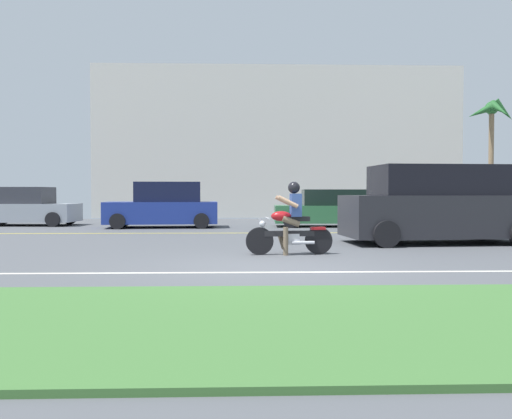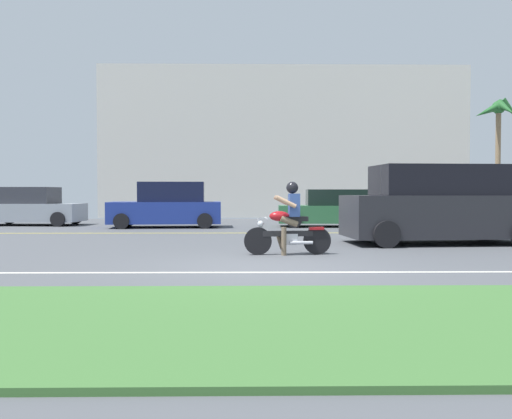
% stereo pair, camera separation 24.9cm
% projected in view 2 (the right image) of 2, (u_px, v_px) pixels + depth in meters
% --- Properties ---
extents(ground, '(56.00, 30.00, 0.04)m').
position_uv_depth(ground, '(263.00, 251.00, 12.50)').
color(ground, '#4C4F54').
extents(grass_median, '(56.00, 3.80, 0.06)m').
position_uv_depth(grass_median, '(282.00, 321.00, 5.40)').
color(grass_median, '#3D6B33').
rests_on(grass_median, ground).
extents(lane_line_near, '(50.40, 0.12, 0.01)m').
position_uv_depth(lane_line_near, '(269.00, 272.00, 8.92)').
color(lane_line_near, silver).
rests_on(lane_line_near, ground).
extents(lane_line_far, '(50.40, 0.12, 0.01)m').
position_uv_depth(lane_line_far, '(258.00, 233.00, 17.65)').
color(lane_line_far, yellow).
rests_on(lane_line_far, ground).
extents(motorcyclist, '(1.82, 0.59, 1.52)m').
position_uv_depth(motorcyclist, '(288.00, 224.00, 11.48)').
color(motorcyclist, black).
rests_on(motorcyclist, ground).
extents(suv_nearby, '(4.97, 2.48, 1.98)m').
position_uv_depth(suv_nearby, '(441.00, 206.00, 13.98)').
color(suv_nearby, '#232328').
rests_on(suv_nearby, ground).
extents(parked_car_0, '(3.95, 2.14, 1.51)m').
position_uv_depth(parked_car_0, '(31.00, 207.00, 21.91)').
color(parked_car_0, '#8C939E').
rests_on(parked_car_0, ground).
extents(parked_car_1, '(4.20, 2.13, 1.69)m').
position_uv_depth(parked_car_1, '(167.00, 206.00, 20.55)').
color(parked_car_1, navy).
rests_on(parked_car_1, ground).
extents(parked_car_2, '(4.04, 1.99, 1.41)m').
position_uv_depth(parked_car_2, '(333.00, 209.00, 20.97)').
color(parked_car_2, '#2D663D').
rests_on(parked_car_2, ground).
extents(parked_car_3, '(3.86, 2.10, 1.43)m').
position_uv_depth(parked_car_3, '(467.00, 208.00, 22.21)').
color(parked_car_3, silver).
rests_on(parked_car_3, ground).
extents(palm_tree_0, '(2.17, 2.28, 5.68)m').
position_uv_depth(palm_tree_0, '(498.00, 120.00, 25.55)').
color(palm_tree_0, '#846B4C').
rests_on(palm_tree_0, ground).
extents(building_far, '(19.22, 4.00, 7.88)m').
position_uv_depth(building_far, '(282.00, 145.00, 30.40)').
color(building_far, beige).
rests_on(building_far, ground).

